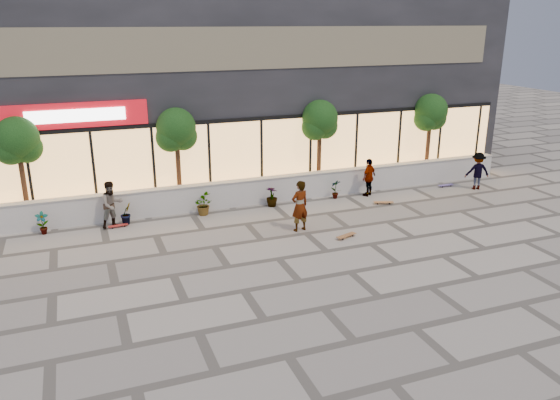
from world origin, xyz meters
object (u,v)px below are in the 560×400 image
object	(u,v)px
skater_right_near	(369,177)
skateboard_right_far	(446,185)
skateboard_center	(346,236)
skateboard_left	(118,226)
tree_mideast	(320,122)
tree_east	(431,114)
skater_left	(112,205)
skater_center	(300,206)
skater_right_far	(477,171)
skateboard_right_near	(383,202)
tree_midwest	(176,132)
tree_west	(18,143)

from	to	relation	value
skater_right_near	skateboard_right_far	distance (m)	3.94
skateboard_center	skateboard_left	size ratio (longest dim) A/B	1.17
tree_mideast	tree_east	bearing A→B (deg)	0.00
skater_left	skater_right_near	xyz separation A→B (m)	(10.33, 0.00, -0.05)
skater_center	skater_right_far	bearing A→B (deg)	179.35
skater_right_near	skateboard_right_near	world-z (taller)	skater_right_near
tree_midwest	skater_right_far	distance (m)	12.93
tree_mideast	tree_midwest	bearing A→B (deg)	180.00
tree_mideast	skateboard_right_near	xyz separation A→B (m)	(1.68, -2.62, -2.91)
skateboard_right_far	skateboard_right_near	bearing A→B (deg)	-164.56
tree_midwest	skateboard_right_near	distance (m)	8.62
skater_center	skater_right_near	distance (m)	5.03
skater_right_far	skateboard_left	xyz separation A→B (m)	(-15.08, 0.74, -0.75)
skateboard_right_far	tree_west	bearing A→B (deg)	174.27
tree_midwest	skateboard_left	world-z (taller)	tree_midwest
tree_midwest	skater_right_near	bearing A→B (deg)	-10.36
tree_midwest	skateboard_right_near	xyz separation A→B (m)	(7.68, -2.62, -2.91)
tree_west	skateboard_right_far	size ratio (longest dim) A/B	5.31
skateboard_right_near	skateboard_center	bearing A→B (deg)	-119.84
skater_center	skateboard_right_far	size ratio (longest dim) A/B	2.46
skater_left	skateboard_center	bearing A→B (deg)	-50.58
tree_west	skateboard_center	bearing A→B (deg)	-27.53
tree_mideast	skateboard_right_near	bearing A→B (deg)	-57.31
skateboard_right_far	skateboard_center	bearing A→B (deg)	-152.07
skateboard_right_near	skater_left	bearing A→B (deg)	-167.51
skater_center	skateboard_right_far	xyz separation A→B (m)	(8.13, 2.58, -0.84)
tree_east	skateboard_right_far	world-z (taller)	tree_east
skater_center	skateboard_left	world-z (taller)	skater_center
skater_center	skater_left	world-z (taller)	skater_center
skater_left	skateboard_right_near	bearing A→B (deg)	-29.29
tree_mideast	skater_right_far	size ratio (longest dim) A/B	2.40
skateboard_center	tree_midwest	bearing A→B (deg)	111.84
tree_east	skater_center	world-z (taller)	tree_east
skateboard_left	skateboard_right_far	distance (m)	14.07
tree_midwest	skater_right_far	size ratio (longest dim) A/B	2.40
tree_west	tree_east	bearing A→B (deg)	0.00
tree_midwest	skater_right_near	distance (m)	8.09
skater_left	skateboard_center	xyz separation A→B (m)	(7.29, -3.87, -0.76)
skateboard_center	skater_right_near	bearing A→B (deg)	32.47
skateboard_left	skateboard_right_far	size ratio (longest dim) A/B	0.95
skater_center	skateboard_right_near	world-z (taller)	skater_center
tree_east	skateboard_left	distance (m)	14.41
skater_right_near	skateboard_right_far	bearing A→B (deg)	147.95
tree_west	skater_right_far	bearing A→B (deg)	-7.08
skater_left	skater_right_far	distance (m)	15.24
skater_center	skater_right_near	bearing A→B (deg)	-159.88
tree_west	skateboard_center	xyz separation A→B (m)	(10.12, -5.27, -2.91)
skateboard_right_near	skater_right_near	bearing A→B (deg)	109.96
skater_right_far	skater_center	bearing A→B (deg)	28.36
tree_mideast	tree_east	xyz separation A→B (m)	(5.50, 0.00, 0.00)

